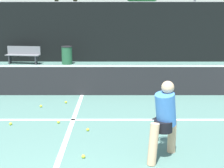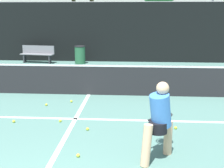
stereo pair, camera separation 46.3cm
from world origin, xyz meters
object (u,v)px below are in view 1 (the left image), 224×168
at_px(player_practicing, 166,118).
at_px(trash_bin, 68,55).
at_px(parked_car, 25,43).
at_px(courtside_bench, 24,54).

relative_size(player_practicing, trash_bin, 1.58).
xyz_separation_m(trash_bin, parked_car, (-3.34, 4.56, 0.17)).
relative_size(trash_bin, parked_car, 0.19).
height_order(player_practicing, parked_car, parked_car).
xyz_separation_m(courtside_bench, parked_car, (-1.17, 4.46, 0.14)).
bearing_deg(trash_bin, player_practicing, -72.75).
height_order(courtside_bench, parked_car, parked_car).
bearing_deg(parked_car, player_practicing, -66.14).
distance_m(player_practicing, courtside_bench, 11.47).
bearing_deg(parked_car, courtside_bench, -75.29).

